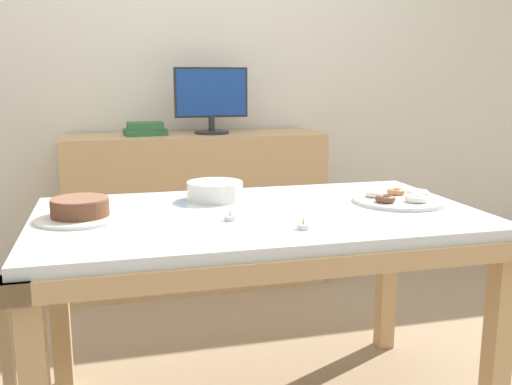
# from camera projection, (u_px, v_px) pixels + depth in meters

# --- Properties ---
(wall_back) EXTENTS (8.00, 0.10, 2.60)m
(wall_back) POSITION_uv_depth(u_px,v_px,m) (186.00, 65.00, 3.49)
(wall_back) COLOR silver
(wall_back) RESTS_ON ground
(dining_table) EXTENTS (1.53, 0.89, 0.77)m
(dining_table) POSITION_uv_depth(u_px,v_px,m) (258.00, 239.00, 1.98)
(dining_table) COLOR silver
(dining_table) RESTS_ON ground
(sideboard) EXTENTS (1.48, 0.44, 0.90)m
(sideboard) POSITION_uv_depth(u_px,v_px,m) (196.00, 210.00, 3.37)
(sideboard) COLOR tan
(sideboard) RESTS_ON ground
(computer_monitor) EXTENTS (0.42, 0.20, 0.38)m
(computer_monitor) POSITION_uv_depth(u_px,v_px,m) (211.00, 101.00, 3.27)
(computer_monitor) COLOR #262628
(computer_monitor) RESTS_ON sideboard
(book_stack) EXTENTS (0.24, 0.19, 0.07)m
(book_stack) POSITION_uv_depth(u_px,v_px,m) (145.00, 129.00, 3.21)
(book_stack) COLOR #2D6638
(book_stack) RESTS_ON sideboard
(cake_chocolate_round) EXTENTS (0.29, 0.29, 0.07)m
(cake_chocolate_round) POSITION_uv_depth(u_px,v_px,m) (80.00, 211.00, 1.84)
(cake_chocolate_round) COLOR silver
(cake_chocolate_round) RESTS_ON dining_table
(pastry_platter) EXTENTS (0.34, 0.34, 0.04)m
(pastry_platter) POSITION_uv_depth(u_px,v_px,m) (400.00, 199.00, 2.10)
(pastry_platter) COLOR silver
(pastry_platter) RESTS_ON dining_table
(plate_stack) EXTENTS (0.21, 0.21, 0.07)m
(plate_stack) POSITION_uv_depth(u_px,v_px,m) (215.00, 191.00, 2.14)
(plate_stack) COLOR silver
(plate_stack) RESTS_ON dining_table
(tealight_right_edge) EXTENTS (0.04, 0.04, 0.04)m
(tealight_right_edge) POSITION_uv_depth(u_px,v_px,m) (77.00, 198.00, 2.12)
(tealight_right_edge) COLOR silver
(tealight_right_edge) RESTS_ON dining_table
(tealight_left_edge) EXTENTS (0.04, 0.04, 0.04)m
(tealight_left_edge) POSITION_uv_depth(u_px,v_px,m) (303.00, 226.00, 1.72)
(tealight_left_edge) COLOR silver
(tealight_left_edge) RESTS_ON dining_table
(tealight_centre) EXTENTS (0.04, 0.04, 0.04)m
(tealight_centre) POSITION_uv_depth(u_px,v_px,m) (230.00, 217.00, 1.83)
(tealight_centre) COLOR silver
(tealight_centre) RESTS_ON dining_table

